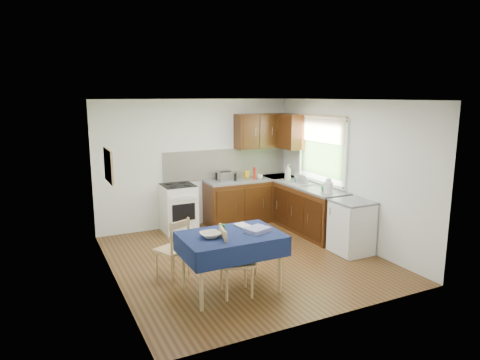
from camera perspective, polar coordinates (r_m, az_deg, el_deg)
name	(u,v)px	position (r m, az deg, el deg)	size (l,w,h in m)	color
floor	(244,258)	(6.97, 0.56, -10.38)	(4.20, 4.20, 0.00)	#452712
ceiling	(245,100)	(6.48, 0.61, 10.64)	(4.00, 4.20, 0.02)	silver
wall_back	(197,163)	(8.51, -5.76, 2.26)	(4.00, 0.02, 2.50)	white
wall_front	(329,215)	(4.88, 11.73, -4.65)	(4.00, 0.02, 2.50)	white
wall_left	(112,195)	(6.01, -16.74, -1.90)	(0.02, 4.20, 2.50)	silver
wall_right	(347,172)	(7.70, 14.02, 1.05)	(0.02, 4.20, 2.50)	white
base_cabinets	(277,205)	(8.51, 4.97, -3.37)	(1.90, 2.30, 0.86)	#331509
worktop_back	(251,179)	(8.72, 1.46, 0.07)	(1.90, 0.60, 0.04)	gray
worktop_right	(310,187)	(8.10, 9.32, -0.95)	(0.60, 1.70, 0.04)	gray
worktop_corner	(278,177)	(9.04, 5.12, 0.42)	(0.60, 0.60, 0.04)	gray
splashback	(227,163)	(8.75, -1.72, 2.23)	(2.70, 0.02, 0.60)	white
upper_cabinets	(272,131)	(8.82, 4.25, 6.53)	(1.20, 0.85, 0.70)	#331509
stove	(179,208)	(8.24, -8.19, -3.72)	(0.60, 0.61, 0.92)	white
window	(322,145)	(8.17, 10.85, 4.58)	(0.04, 1.48, 1.26)	#315322
fridge	(352,227)	(7.29, 14.67, -6.09)	(0.58, 0.60, 0.89)	white
corkboard	(109,166)	(6.24, -17.11, 1.82)	(0.04, 0.62, 0.47)	tan
dining_table	(231,242)	(5.65, -1.20, -8.23)	(1.30, 0.88, 0.79)	#101C43
chair_far	(174,247)	(6.15, -8.74, -8.83)	(0.52, 0.52, 0.89)	tan
chair_near	(233,259)	(5.61, -0.96, -10.49)	(0.49, 0.49, 0.93)	tan
toaster	(226,177)	(8.40, -1.94, 0.44)	(0.28, 0.17, 0.21)	silver
sandwich_press	(226,176)	(8.50, -1.88, 0.56)	(0.33, 0.29, 0.19)	black
sauce_bottle	(255,174)	(8.59, 1.95, 0.86)	(0.06, 0.06, 0.25)	red
yellow_packet	(247,174)	(8.78, 0.88, 0.76)	(0.11, 0.07, 0.15)	gold
dish_rack	(301,183)	(8.22, 8.17, -0.43)	(0.43, 0.33, 0.20)	#99989E
kettle	(328,186)	(7.55, 11.69, -0.83)	(0.16, 0.16, 0.27)	white
cup	(260,177)	(8.65, 2.63, 0.43)	(0.12, 0.12, 0.10)	silver
soap_bottle_a	(288,172)	(8.58, 6.40, 1.05)	(0.12, 0.13, 0.32)	white
soap_bottle_b	(297,178)	(8.40, 7.60, 0.26)	(0.08, 0.08, 0.17)	#1E6FB2
soap_bottle_c	(325,187)	(7.68, 11.23, -0.90)	(0.13, 0.13, 0.17)	green
plate_bowl	(210,235)	(5.50, -3.97, -7.31)	(0.26, 0.26, 0.06)	beige
book	(237,226)	(5.91, -0.34, -6.19)	(0.17, 0.23, 0.02)	white
spice_jar	(224,228)	(5.73, -2.20, -6.36)	(0.05, 0.05, 0.09)	#258839
tea_towel	(257,230)	(5.70, 2.28, -6.63)	(0.31, 0.24, 0.06)	#2A319C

